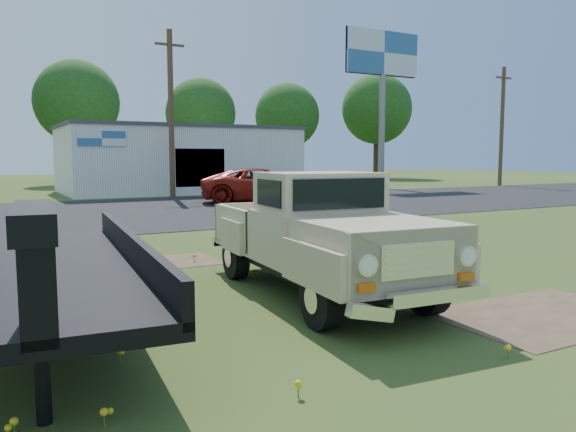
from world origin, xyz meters
The scene contains 16 objects.
ground centered at (0.00, 0.00, 0.00)m, with size 140.00×140.00×0.00m, color #334516.
asphalt_lot centered at (0.00, 15.00, 0.00)m, with size 90.00×14.00×0.02m, color black.
dirt_patch_a centered at (1.50, -3.00, 0.00)m, with size 3.00×2.00×0.01m, color brown.
dirt_patch_b centered at (-2.00, 3.50, 0.00)m, with size 2.20×1.60×0.01m, color brown.
commercial_building centered at (6.00, 26.99, 2.10)m, with size 14.20×8.20×4.15m.
billboard centered at (20.00, 24.04, 8.54)m, with size 6.10×0.45×11.05m.
utility_pole_mid centered at (4.00, 22.00, 4.60)m, with size 1.60×0.30×9.00m.
utility_pole_east centered at (30.00, 22.00, 4.60)m, with size 1.60×0.30×9.00m.
treeline_d centered at (2.00, 40.50, 6.62)m, with size 6.72×6.72×10.00m.
treeline_e centered at (12.00, 39.00, 5.98)m, with size 6.08×6.08×9.04m.
treeline_f centered at (22.00, 41.50, 6.30)m, with size 6.40×6.40×9.52m.
treeline_g centered at (32.00, 40.00, 7.25)m, with size 7.36×7.36×10.95m.
vintage_pickup_truck centered at (-0.62, -0.41, 0.99)m, with size 2.13×5.48×1.99m, color tan, non-canonical shape.
flatbed_trailer centered at (-4.77, -0.42, 0.95)m, with size 2.33×7.00×1.91m, color black, non-canonical shape.
red_pickup centered at (6.73, 16.33, 0.84)m, with size 2.77×6.01×1.67m, color maroon.
dark_sedan centered at (7.09, 18.76, 0.68)m, with size 1.61×4.00×1.36m, color black.
Camera 1 is at (-5.41, -7.98, 2.22)m, focal length 35.00 mm.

